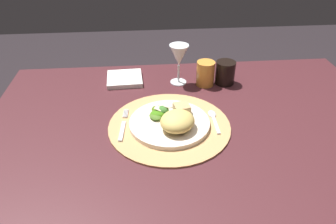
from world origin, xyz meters
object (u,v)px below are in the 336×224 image
Objects in this scene: dinner_plate at (169,123)px; fork at (123,126)px; amber_tumbler at (205,73)px; dining_table at (191,154)px; napkin at (125,79)px; dark_tumbler at (225,73)px; wine_glass at (179,57)px; spoon at (213,118)px.

dinner_plate reaches higher than fork.
dining_table is at bearing -109.63° from amber_tumbler.
napkin is 0.38m from dark_tumbler.
napkin is 0.87× the size of wine_glass.
spoon is 0.84× the size of wine_glass.
amber_tumbler is at bearing 40.38° from fork.
dinner_plate is 0.14m from spoon.
dark_tumbler is at bearing -5.60° from wine_glass.
dark_tumbler reaches higher than spoon.
napkin is (-0.29, 0.29, -0.00)m from spoon.
spoon is at bearing -72.16° from wine_glass.
amber_tumbler reaches higher than dark_tumbler.
dinner_plate reaches higher than napkin.
dining_table is at bearing -86.26° from wine_glass.
spoon is at bearing -5.12° from dining_table.
fork is at bearing -126.03° from wine_glass.
napkin is 0.31m from amber_tumbler.
dinner_plate is at bearing -170.64° from spoon.
dark_tumbler is at bearing -7.49° from napkin.
dining_table is 5.31× the size of dinner_plate.
dark_tumbler is at bearing 48.33° from dinner_plate.
napkin is 1.52× the size of dark_tumbler.
wine_glass is (-0.08, 0.25, 0.10)m from spoon.
dinner_plate is 1.87× the size of napkin.
dinner_plate is 0.30m from amber_tumbler.
dark_tumbler reaches higher than fork.
dining_table is 0.39m from napkin.
wine_glass is at bearing 107.84° from spoon.
dining_table is 0.18m from dinner_plate.
napkin is 1.43× the size of amber_tumbler.
amber_tumbler is (0.16, 0.26, 0.03)m from dinner_plate.
dining_table is at bearing 6.92° from fork.
dinner_plate is 1.63× the size of wine_glass.
fork is at bearing -89.29° from napkin.
wine_glass is (0.06, 0.28, 0.09)m from dinner_plate.
amber_tumbler is (0.30, 0.25, 0.04)m from fork.
fork is at bearing -145.33° from dark_tumbler.
napkin is at bearing 134.85° from spoon.
wine_glass reaches higher than dinner_plate.
amber_tumbler is at bearing 86.28° from spoon.
fork is 1.78× the size of amber_tumbler.
fork is (-0.14, 0.00, -0.00)m from dinner_plate.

